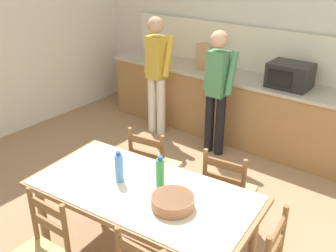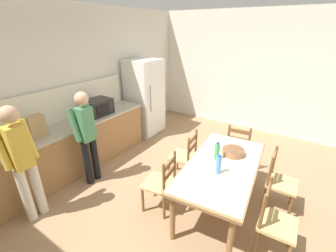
# 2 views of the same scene
# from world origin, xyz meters

# --- Properties ---
(ground_plane) EXTENTS (8.32, 8.32, 0.00)m
(ground_plane) POSITION_xyz_m (0.00, 0.00, 0.00)
(ground_plane) COLOR #9E7A56
(wall_back) EXTENTS (6.52, 0.12, 2.90)m
(wall_back) POSITION_xyz_m (0.00, 2.66, 1.45)
(wall_back) COLOR silver
(wall_back) RESTS_ON ground
(wall_right) EXTENTS (0.12, 5.20, 2.90)m
(wall_right) POSITION_xyz_m (3.26, 0.00, 1.45)
(wall_right) COLOR silver
(wall_right) RESTS_ON ground
(kitchen_counter) EXTENTS (3.62, 0.66, 0.91)m
(kitchen_counter) POSITION_xyz_m (-0.77, 2.23, 0.46)
(kitchen_counter) COLOR #9E7042
(kitchen_counter) RESTS_ON ground
(counter_splashback) EXTENTS (3.58, 0.03, 0.60)m
(counter_splashback) POSITION_xyz_m (-0.77, 2.54, 1.21)
(counter_splashback) COLOR #EFE8CB
(counter_splashback) RESTS_ON kitchen_counter
(refrigerator) EXTENTS (0.77, 0.73, 1.81)m
(refrigerator) POSITION_xyz_m (1.53, 2.19, 0.91)
(refrigerator) COLOR white
(refrigerator) RESTS_ON ground
(microwave) EXTENTS (0.50, 0.39, 0.30)m
(microwave) POSITION_xyz_m (0.12, 2.21, 1.06)
(microwave) COLOR black
(microwave) RESTS_ON kitchen_counter
(paper_bag) EXTENTS (0.24, 0.16, 0.36)m
(paper_bag) POSITION_xyz_m (-1.09, 2.20, 1.09)
(paper_bag) COLOR tan
(paper_bag) RESTS_ON kitchen_counter
(dining_table) EXTENTS (1.91, 1.08, 0.76)m
(dining_table) POSITION_xyz_m (0.01, -0.40, 0.68)
(dining_table) COLOR olive
(dining_table) RESTS_ON ground
(bottle_near_centre) EXTENTS (0.07, 0.07, 0.27)m
(bottle_near_centre) POSITION_xyz_m (-0.22, -0.42, 0.89)
(bottle_near_centre) COLOR #4C8ED6
(bottle_near_centre) RESTS_ON dining_table
(bottle_off_centre) EXTENTS (0.07, 0.07, 0.27)m
(bottle_off_centre) POSITION_xyz_m (0.09, -0.27, 0.89)
(bottle_off_centre) COLOR green
(bottle_off_centre) RESTS_ON dining_table
(serving_bowl) EXTENTS (0.32, 0.32, 0.09)m
(serving_bowl) POSITION_xyz_m (0.33, -0.43, 0.81)
(serving_bowl) COLOR #9E6642
(serving_bowl) RESTS_ON dining_table
(chair_side_far_right) EXTENTS (0.47, 0.45, 0.91)m
(chair_side_far_right) POSITION_xyz_m (0.35, 0.39, 0.44)
(chair_side_far_right) COLOR brown
(chair_side_far_right) RESTS_ON ground
(chair_head_end) EXTENTS (0.44, 0.46, 0.91)m
(chair_head_end) POSITION_xyz_m (1.21, -0.28, 0.44)
(chair_head_end) COLOR brown
(chair_head_end) RESTS_ON ground
(chair_side_far_left) EXTENTS (0.48, 0.46, 0.91)m
(chair_side_far_left) POSITION_xyz_m (-0.47, 0.31, 0.44)
(chair_side_far_left) COLOR brown
(chair_side_far_left) RESTS_ON ground
(chair_side_near_left) EXTENTS (0.43, 0.42, 0.91)m
(chair_side_near_left) POSITION_xyz_m (-0.33, -1.18, 0.44)
(chair_side_near_left) COLOR brown
(chair_side_near_left) RESTS_ON ground
(chair_side_near_right) EXTENTS (0.43, 0.41, 0.91)m
(chair_side_near_right) POSITION_xyz_m (0.49, -1.10, 0.44)
(chair_side_near_right) COLOR brown
(chair_side_near_right) RESTS_ON ground
(person_at_sink) EXTENTS (0.42, 0.29, 1.66)m
(person_at_sink) POSITION_xyz_m (-1.57, 1.71, 0.93)
(person_at_sink) COLOR silver
(person_at_sink) RESTS_ON ground
(person_at_counter) EXTENTS (0.40, 0.28, 1.60)m
(person_at_counter) POSITION_xyz_m (-0.59, 1.69, 0.90)
(person_at_counter) COLOR black
(person_at_counter) RESTS_ON ground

